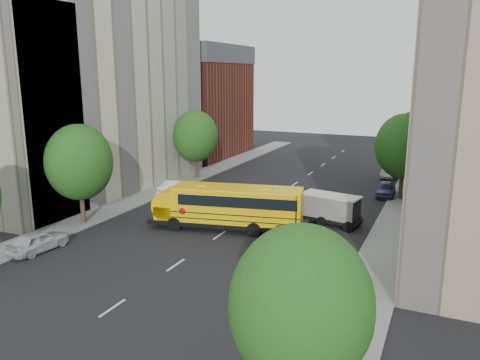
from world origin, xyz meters
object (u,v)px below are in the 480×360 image
Objects in this scene: street_tree_3 at (301,306)px; parked_car_5 at (389,172)px; parked_car_1 at (178,188)px; parked_car_4 at (386,189)px; safari_truck at (325,208)px; street_tree_4 at (404,146)px; street_tree_2 at (196,136)px; street_tree_1 at (79,162)px; parked_car_0 at (38,241)px; school_bus at (227,205)px; street_tree_5 at (414,135)px.

street_tree_3 is 41.88m from parked_car_5.
parked_car_4 is at bearing -150.81° from parked_car_1.
street_tree_4 is at bearing 75.36° from safari_truck.
street_tree_2 is 20.29m from safari_truck.
street_tree_3 is 0.88× the size of street_tree_4.
street_tree_1 reaches higher than parked_car_5.
street_tree_3 is 22.50m from parked_car_0.
street_tree_3 is 0.57× the size of school_bus.
street_tree_1 is at bearing 147.53° from street_tree_3.
safari_truck is 1.42× the size of parked_car_5.
street_tree_5 is 28.85m from school_bus.
street_tree_3 is at bearing 162.29° from parked_car_0.
parked_car_1 is (-19.80, 24.60, -3.66)m from street_tree_3.
street_tree_2 is at bearing 114.76° from school_bus.
street_tree_4 reaches higher than street_tree_2.
parked_car_4 is (-1.40, 0.80, -4.37)m from street_tree_4.
street_tree_4 is 1.95× the size of parked_car_0.
street_tree_2 is 1.03× the size of street_tree_5.
school_bus is 13.33m from parked_car_0.
parked_car_5 is at bearing 92.49° from parked_car_4.
parked_car_5 is (19.80, 9.65, -4.15)m from street_tree_2.
street_tree_4 is at bearing 90.00° from street_tree_3.
parked_car_0 is 1.00× the size of parked_car_5.
safari_truck is at bearing -134.95° from parked_car_0.
street_tree_1 is 26.08m from street_tree_3.
street_tree_2 is 24.15m from parked_car_0.
street_tree_5 is 1.28× the size of safari_truck.
street_tree_4 is 21.57m from parked_car_1.
parked_car_1 is (-19.80, -7.40, -4.28)m from street_tree_4.
street_tree_3 reaches higher than parked_car_1.
street_tree_1 is 7.29m from parked_car_0.
safari_truck is at bearing -115.20° from street_tree_4.
parked_car_0 is 31.17m from parked_car_4.
safari_truck is (6.43, 4.53, -0.63)m from school_bus.
safari_truck is 15.34m from parked_car_1.
street_tree_4 is at bearing 0.00° from street_tree_2.
school_bus is at bearing 146.01° from parked_car_1.
street_tree_5 is (-0.00, 12.00, -0.37)m from street_tree_4.
street_tree_5 reaches higher than safari_truck.
parked_car_1 is at bearing -134.33° from parked_car_5.
street_tree_3 is at bearing 133.99° from parked_car_1.
street_tree_4 reaches higher than street_tree_1.
safari_truck is 1.21× the size of parked_car_1.
street_tree_1 is 19.45m from safari_truck.
parked_car_1 is at bearing 78.28° from street_tree_1.
parked_car_5 is (-2.20, -2.35, -4.02)m from street_tree_5.
school_bus is 2.98× the size of parked_car_0.
street_tree_1 is 1.64× the size of parked_car_1.
parked_car_0 reaches higher than parked_car_5.
parked_car_5 is at bearing 93.35° from safari_truck.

